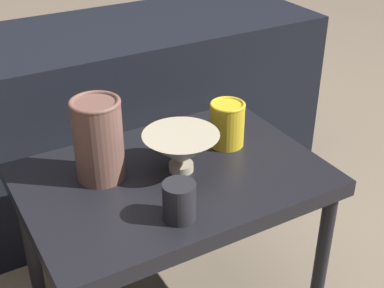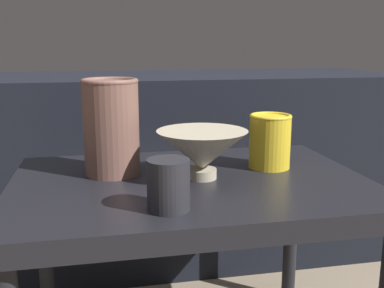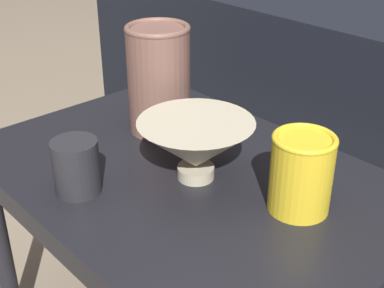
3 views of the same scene
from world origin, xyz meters
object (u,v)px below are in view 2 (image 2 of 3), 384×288
(vase_colorful_right, at_px, (270,140))
(cup, at_px, (168,185))
(bowl, at_px, (202,150))
(vase_textured_left, at_px, (111,126))

(vase_colorful_right, bearing_deg, cup, -140.37)
(bowl, height_order, cup, bowl)
(bowl, relative_size, cup, 2.15)
(bowl, bearing_deg, vase_colorful_right, 17.25)
(bowl, height_order, vase_textured_left, vase_textured_left)
(vase_textured_left, height_order, vase_colorful_right, vase_textured_left)
(cup, bearing_deg, bowl, 60.17)
(vase_textured_left, xyz_separation_m, vase_colorful_right, (0.34, -0.02, -0.04))
(bowl, distance_m, cup, 0.19)
(vase_colorful_right, height_order, cup, vase_colorful_right)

